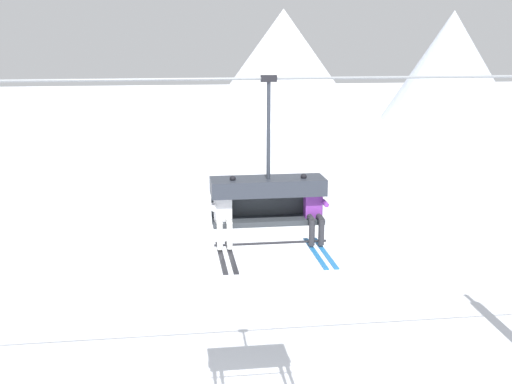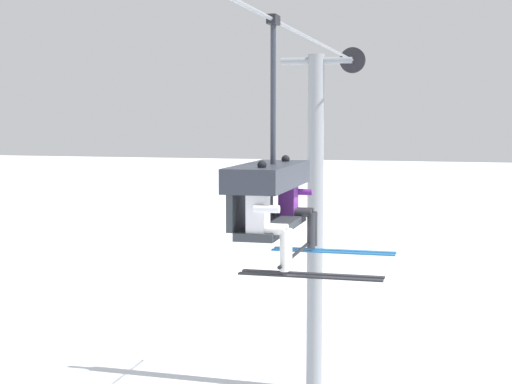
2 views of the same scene
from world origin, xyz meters
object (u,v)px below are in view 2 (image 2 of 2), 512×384
lift_tower_far (316,216)px  skier_purple (297,202)px  chairlift_chair (267,186)px  skier_white (268,217)px

lift_tower_far → skier_purple: size_ratio=4.57×
lift_tower_far → skier_purple: lift_tower_far is taller
chairlift_chair → skier_purple: 0.91m
lift_tower_far → skier_white: (-8.34, -0.92, 1.06)m
lift_tower_far → chairlift_chair: lift_tower_far is taller
lift_tower_far → chairlift_chair: size_ratio=2.56×
skier_white → skier_purple: same height
chairlift_chair → skier_white: bearing=-165.7°
chairlift_chair → skier_white: 0.91m
lift_tower_far → skier_white: 8.46m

